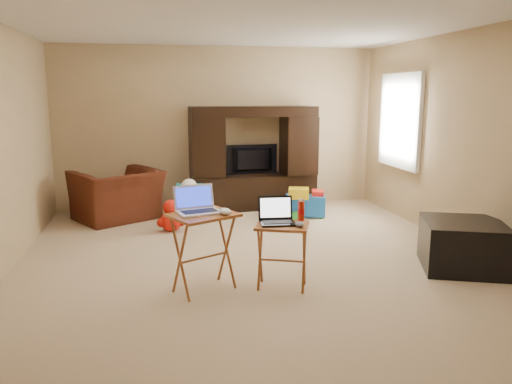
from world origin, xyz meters
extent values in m
plane|color=tan|center=(0.00, 0.00, 0.00)|extent=(5.50, 5.50, 0.00)
plane|color=silver|center=(0.00, 0.00, 2.50)|extent=(5.50, 5.50, 0.00)
plane|color=tan|center=(0.00, 2.75, 1.25)|extent=(5.00, 0.00, 5.00)
plane|color=tan|center=(0.00, -2.75, 1.25)|extent=(5.00, 0.00, 5.00)
plane|color=tan|center=(2.50, 0.00, 1.25)|extent=(0.00, 5.50, 5.50)
plane|color=white|center=(2.48, 1.55, 1.40)|extent=(0.00, 1.20, 1.20)
cube|color=white|center=(2.46, 1.55, 1.40)|extent=(0.06, 1.14, 1.34)
cube|color=black|center=(0.51, 2.48, 0.80)|extent=(1.97, 0.59, 1.59)
imported|color=black|center=(0.51, 2.51, 0.76)|extent=(0.81, 0.14, 0.47)
imported|color=#4B1D10|center=(-1.55, 2.14, 0.36)|extent=(1.44, 1.39, 0.71)
cube|color=black|center=(2.08, -0.68, 0.25)|extent=(1.01, 1.01, 0.50)
cube|color=#A75C28|center=(-0.59, -0.73, 0.36)|extent=(0.70, 0.65, 0.73)
cube|color=#A74F28|center=(0.12, -0.81, 0.31)|extent=(0.58, 0.52, 0.61)
cube|color=silver|center=(-0.62, -0.70, 0.85)|extent=(0.44, 0.39, 0.24)
cube|color=black|center=(0.08, -0.79, 0.73)|extent=(0.34, 0.29, 0.24)
ellipsoid|color=white|center=(-0.40, -0.80, 0.76)|extent=(0.14, 0.17, 0.06)
ellipsoid|color=#38383D|center=(0.25, -0.93, 0.64)|extent=(0.10, 0.14, 0.05)
cylinder|color=red|center=(0.32, -0.73, 0.71)|extent=(0.06, 0.06, 0.19)
camera|label=1|loc=(-1.00, -5.09, 1.79)|focal=35.00mm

